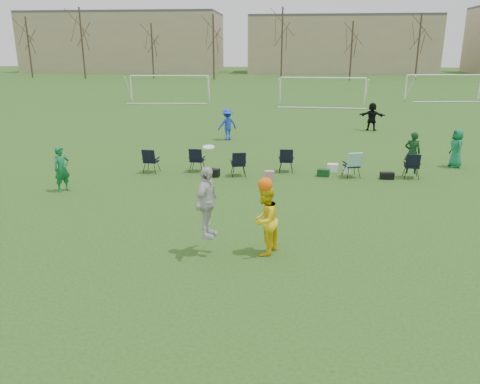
# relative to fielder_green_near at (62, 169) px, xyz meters

# --- Properties ---
(ground) EXTENTS (260.00, 260.00, 0.00)m
(ground) POSITION_rel_fielder_green_near_xyz_m (6.80, -5.02, -0.79)
(ground) COLOR #224916
(ground) RESTS_ON ground
(fielder_green_near) EXTENTS (0.64, 0.69, 1.57)m
(fielder_green_near) POSITION_rel_fielder_green_near_xyz_m (0.00, 0.00, 0.00)
(fielder_green_near) COLOR #126A36
(fielder_green_near) RESTS_ON ground
(fielder_blue) EXTENTS (1.26, 1.12, 1.69)m
(fielder_blue) POSITION_rel_fielder_green_near_xyz_m (4.50, 10.14, 0.06)
(fielder_blue) COLOR blue
(fielder_blue) RESTS_ON ground
(fielder_green_far) EXTENTS (0.58, 0.83, 1.61)m
(fielder_green_far) POSITION_rel_fielder_green_near_xyz_m (14.73, 4.89, 0.02)
(fielder_green_far) COLOR #147148
(fielder_green_far) RESTS_ON ground
(fielder_black) EXTENTS (1.64, 0.82, 1.69)m
(fielder_black) POSITION_rel_fielder_green_near_xyz_m (12.85, 14.06, 0.06)
(fielder_black) COLOR black
(fielder_black) RESTS_ON ground
(center_contest) EXTENTS (2.13, 1.20, 2.63)m
(center_contest) POSITION_rel_fielder_green_near_xyz_m (6.59, -4.63, 0.28)
(center_contest) COLOR silver
(center_contest) RESTS_ON ground
(sideline_setup) EXTENTS (10.81, 2.00, 1.77)m
(sideline_setup) POSITION_rel_fielder_green_near_xyz_m (7.96, 2.97, -0.27)
(sideline_setup) COLOR #0F3717
(sideline_setup) RESTS_ON ground
(goal_left) EXTENTS (7.39, 0.76, 2.46)m
(goal_left) POSITION_rel_fielder_green_near_xyz_m (-3.20, 28.98, 1.14)
(goal_left) COLOR white
(goal_left) RESTS_ON ground
(goal_mid) EXTENTS (7.40, 0.63, 2.46)m
(goal_mid) POSITION_rel_fielder_green_near_xyz_m (10.80, 26.98, 1.14)
(goal_mid) COLOR white
(goal_mid) RESTS_ON ground
(goal_right) EXTENTS (7.35, 1.14, 2.46)m
(goal_right) POSITION_rel_fielder_green_near_xyz_m (22.80, 32.98, 1.14)
(goal_right) COLOR white
(goal_right) RESTS_ON ground
(tree_line) EXTENTS (110.28, 3.28, 11.40)m
(tree_line) POSITION_rel_fielder_green_near_xyz_m (7.03, 64.82, 4.30)
(tree_line) COLOR #382B21
(tree_line) RESTS_ON ground
(building_row) EXTENTS (126.00, 16.00, 13.00)m
(building_row) POSITION_rel_fielder_green_near_xyz_m (13.52, 90.98, 5.20)
(building_row) COLOR tan
(building_row) RESTS_ON ground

